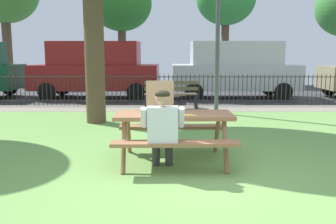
% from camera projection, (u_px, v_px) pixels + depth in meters
% --- Properties ---
extents(ground, '(28.00, 11.45, 0.02)m').
position_uv_depth(ground, '(198.00, 151.00, 6.63)').
color(ground, '#71A24F').
extents(cobblestone_walkway, '(28.00, 1.40, 0.01)m').
position_uv_depth(cobblestone_walkway, '(186.00, 108.00, 11.59)').
color(cobblestone_walkway, gray).
extents(street_asphalt, '(28.00, 7.41, 0.01)m').
position_uv_depth(street_asphalt, '(181.00, 93.00, 15.94)').
color(street_asphalt, '#38383D').
extents(picnic_table_foreground, '(1.83, 1.52, 0.79)m').
position_uv_depth(picnic_table_foreground, '(175.00, 124.00, 5.84)').
color(picnic_table_foreground, '#996645').
rests_on(picnic_table_foreground, ground).
extents(pizza_box_open, '(0.47, 0.49, 0.49)m').
position_uv_depth(pizza_box_open, '(162.00, 107.00, 5.83)').
color(pizza_box_open, tan).
rests_on(pizza_box_open, picnic_table_foreground).
extents(pizza_slice_on_table, '(0.30, 0.26, 0.02)m').
position_uv_depth(pizza_slice_on_table, '(188.00, 114.00, 5.69)').
color(pizza_slice_on_table, '#F0CB4A').
rests_on(pizza_slice_on_table, picnic_table_foreground).
extents(adult_at_table, '(0.61, 0.60, 1.19)m').
position_uv_depth(adult_at_table, '(164.00, 127.00, 5.34)').
color(adult_at_table, '#343434').
rests_on(adult_at_table, ground).
extents(iron_fence_streetside, '(21.65, 0.03, 0.99)m').
position_uv_depth(iron_fence_streetside, '(185.00, 89.00, 12.20)').
color(iron_fence_streetside, '#2D2823').
rests_on(iron_fence_streetside, ground).
extents(park_bench_center, '(1.63, 0.59, 0.85)m').
position_uv_depth(park_bench_center, '(172.00, 95.00, 11.39)').
color(park_bench_center, brown).
rests_on(park_bench_center, ground).
extents(lamp_post_walkway, '(0.28, 0.28, 3.81)m').
position_uv_depth(lamp_post_walkway, '(219.00, 28.00, 10.27)').
color(lamp_post_walkway, '#4C4C51').
rests_on(lamp_post_walkway, ground).
extents(parked_car_left, '(4.63, 2.02, 2.08)m').
position_uv_depth(parked_car_left, '(97.00, 68.00, 14.00)').
color(parked_car_left, maroon).
rests_on(parked_car_left, ground).
extents(parked_car_center, '(4.61, 1.98, 2.08)m').
position_uv_depth(parked_car_center, '(236.00, 69.00, 13.98)').
color(parked_car_center, '#BBBAC2').
rests_on(parked_car_center, ground).
extents(far_tree_midleft, '(3.24, 3.24, 5.72)m').
position_uv_depth(far_tree_midleft, '(123.00, 4.00, 20.18)').
color(far_tree_midleft, brown).
rests_on(far_tree_midleft, ground).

